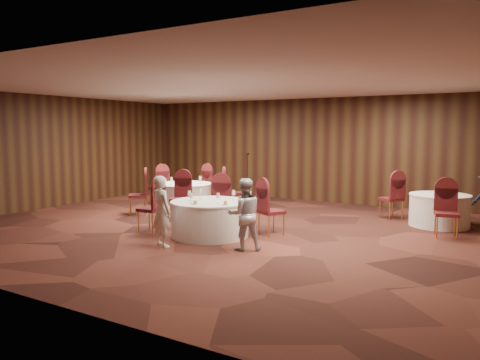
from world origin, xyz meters
The scene contains 14 objects.
ground centered at (0.00, 0.00, 0.00)m, with size 12.00×12.00×0.00m, color black.
room_shell centered at (0.00, 0.00, 1.96)m, with size 12.00×12.00×12.00m.
table_main centered at (0.06, -0.78, 0.38)m, with size 1.63×1.63×0.74m.
table_left centered at (-2.44, 1.57, 0.38)m, with size 1.57×1.57×0.74m.
table_right centered at (4.00, 2.81, 0.38)m, with size 1.34×1.34×0.74m.
chairs_main centered at (-0.24, -0.19, 0.50)m, with size 3.03×2.15×1.00m.
chairs_left centered at (-2.42, 1.57, 0.50)m, with size 3.23×3.20×1.00m.
chairs_right centered at (3.56, 2.44, 0.50)m, with size 2.16×2.25×1.00m.
tabletop_main centered at (0.19, -0.87, 0.84)m, with size 1.10×1.10×0.22m.
tabletop_left centered at (-2.44, 1.56, 0.82)m, with size 0.92×0.85×0.22m.
tabletop_right centered at (4.19, 2.53, 0.90)m, with size 0.08×0.08×0.22m.
mic_stand centered at (-1.71, 3.81, 0.43)m, with size 0.24×0.24×1.51m.
woman_a centered at (-0.22, -1.97, 0.68)m, with size 0.49×0.32×1.35m, color white.
woman_b centered at (1.25, -1.40, 0.67)m, with size 0.65×0.51×1.33m, color silver.
Camera 1 is at (5.55, -8.68, 2.19)m, focal length 35.00 mm.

